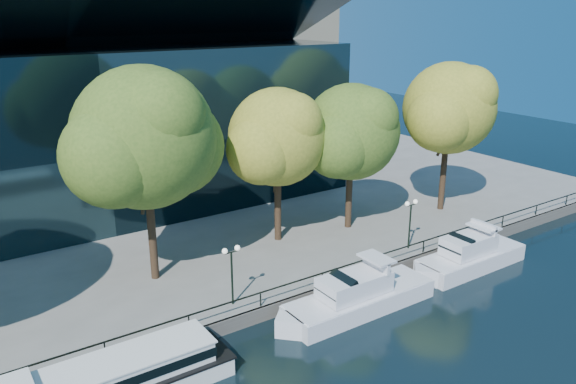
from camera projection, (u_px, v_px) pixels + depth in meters
ground at (289, 343)px, 33.98m from camera, size 160.00×160.00×0.00m
promenade at (106, 186)px, 62.45m from camera, size 90.00×67.08×1.00m
railing at (260, 293)px, 35.93m from camera, size 88.20×0.08×0.99m
convention_building at (70, 126)px, 54.22m from camera, size 50.00×24.57×21.43m
cruiser_near at (355, 297)px, 37.19m from camera, size 12.12×3.12×3.51m
cruiser_far at (468, 256)px, 43.29m from camera, size 10.77×2.99×3.52m
tree_2 at (148, 140)px, 37.00m from camera, size 11.91×9.76×14.96m
tree_3 at (280, 139)px, 44.15m from camera, size 9.72×7.97×12.56m
tree_4 at (353, 134)px, 46.91m from camera, size 10.12×8.30×12.53m
tree_5 at (451, 110)px, 50.96m from camera, size 10.44×8.56×13.86m
lamp_1 at (232, 262)px, 35.56m from camera, size 1.26×0.36×4.03m
lamp_2 at (411, 213)px, 44.08m from camera, size 1.26×0.36×4.03m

